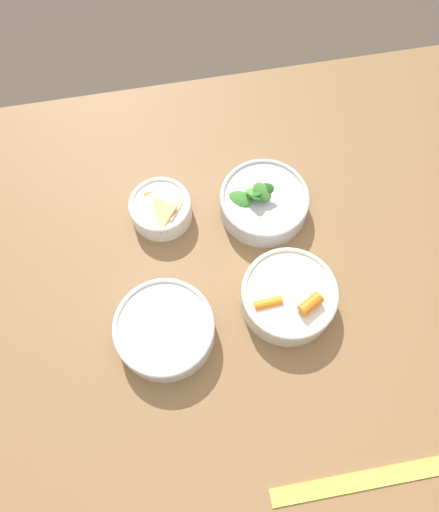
{
  "coord_description": "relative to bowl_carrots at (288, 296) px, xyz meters",
  "views": [
    {
      "loc": [
        0.09,
        0.33,
        1.64
      ],
      "look_at": [
        0.02,
        -0.03,
        0.79
      ],
      "focal_mm": 35.0,
      "sensor_mm": 36.0,
      "label": 1
    }
  ],
  "objects": [
    {
      "name": "ground_plane",
      "position": [
        0.09,
        -0.07,
        -0.79
      ],
      "size": [
        10.0,
        10.0,
        0.0
      ],
      "primitive_type": "plane",
      "color": "#4C4238"
    },
    {
      "name": "dining_table",
      "position": [
        0.09,
        -0.07,
        -0.13
      ],
      "size": [
        1.26,
        0.96,
        0.76
      ],
      "color": "olive",
      "rests_on": "ground_plane"
    },
    {
      "name": "bowl_carrots",
      "position": [
        0.0,
        0.0,
        0.0
      ],
      "size": [
        0.17,
        0.17,
        0.07
      ],
      "color": "silver",
      "rests_on": "dining_table"
    },
    {
      "name": "bowl_greens",
      "position": [
        0.0,
        -0.2,
        -0.0
      ],
      "size": [
        0.18,
        0.17,
        0.09
      ],
      "color": "silver",
      "rests_on": "dining_table"
    },
    {
      "name": "bowl_beans_hotdog",
      "position": [
        0.23,
        0.02,
        -0.01
      ],
      "size": [
        0.18,
        0.18,
        0.05
      ],
      "color": "silver",
      "rests_on": "dining_table"
    },
    {
      "name": "bowl_cookies",
      "position": [
        0.2,
        -0.22,
        -0.0
      ],
      "size": [
        0.12,
        0.12,
        0.06
      ],
      "color": "white",
      "rests_on": "dining_table"
    },
    {
      "name": "ruler",
      "position": [
        -0.06,
        0.32,
        -0.03
      ],
      "size": [
        0.32,
        0.03,
        0.0
      ],
      "color": "#EADB4C",
      "rests_on": "dining_table"
    }
  ]
}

